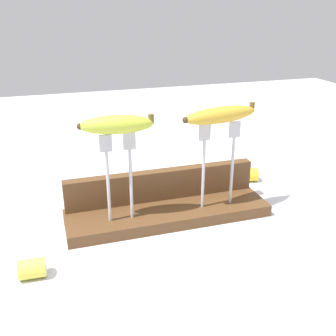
% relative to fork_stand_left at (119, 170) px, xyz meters
% --- Properties ---
extents(ground_plane, '(3.00, 3.00, 0.00)m').
position_rel_fork_stand_left_xyz_m(ground_plane, '(0.11, 0.02, -0.14)').
color(ground_plane, silver).
extents(wooden_board, '(0.47, 0.13, 0.03)m').
position_rel_fork_stand_left_xyz_m(wooden_board, '(0.11, 0.02, -0.13)').
color(wooden_board, brown).
rests_on(wooden_board, ground).
extents(board_backstop, '(0.46, 0.03, 0.07)m').
position_rel_fork_stand_left_xyz_m(board_backstop, '(0.11, 0.07, -0.08)').
color(board_backstop, brown).
rests_on(board_backstop, wooden_board).
extents(fork_stand_left, '(0.08, 0.01, 0.20)m').
position_rel_fork_stand_left_xyz_m(fork_stand_left, '(0.00, 0.00, 0.00)').
color(fork_stand_left, '#B2B2B7').
rests_on(fork_stand_left, wooden_board).
extents(fork_stand_right, '(0.10, 0.01, 0.20)m').
position_rel_fork_stand_left_xyz_m(fork_stand_right, '(0.23, 0.00, 0.00)').
color(fork_stand_right, '#B2B2B7').
rests_on(fork_stand_right, wooden_board).
extents(banana_raised_left, '(0.16, 0.06, 0.04)m').
position_rel_fork_stand_left_xyz_m(banana_raised_left, '(-0.00, 0.00, 0.10)').
color(banana_raised_left, '#B2C138').
rests_on(banana_raised_left, fork_stand_left).
extents(banana_raised_right, '(0.19, 0.07, 0.04)m').
position_rel_fork_stand_left_xyz_m(banana_raised_right, '(0.23, -0.00, 0.10)').
color(banana_raised_right, gold).
rests_on(banana_raised_right, fork_stand_right).
extents(banana_chunk_near, '(0.05, 0.04, 0.04)m').
position_rel_fork_stand_left_xyz_m(banana_chunk_near, '(-0.19, -0.12, -0.13)').
color(banana_chunk_near, '#DBD147').
rests_on(banana_chunk_near, ground).
extents(banana_chunk_far, '(0.06, 0.05, 0.04)m').
position_rel_fork_stand_left_xyz_m(banana_chunk_far, '(0.40, 0.15, -0.12)').
color(banana_chunk_far, yellow).
rests_on(banana_chunk_far, ground).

